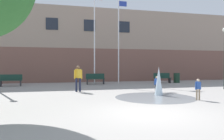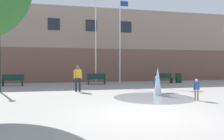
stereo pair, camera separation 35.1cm
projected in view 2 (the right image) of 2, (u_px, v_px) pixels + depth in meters
ground_plane at (145, 114)px, 7.25m from camera, size 100.00×100.00×0.00m
library_building at (88, 47)px, 24.03m from camera, size 36.00×6.05×7.25m
splash_fountain at (157, 86)px, 11.47m from camera, size 4.01×4.01×1.54m
park_bench_left_of_flagpoles at (13, 80)px, 16.96m from camera, size 1.60×0.44×0.91m
park_bench_center at (97, 79)px, 18.61m from camera, size 1.60×0.44×0.91m
park_bench_under_right_flagpole at (164, 78)px, 19.78m from camera, size 1.60×0.44×0.91m
adult_in_red at (78, 76)px, 13.36m from camera, size 0.50×0.39×1.59m
child_in_fountain at (156, 83)px, 12.41m from camera, size 0.31×0.17×0.99m
child_running at (197, 88)px, 9.99m from camera, size 0.31×0.16×0.99m
flagpole_left at (96, 34)px, 18.91m from camera, size 0.80×0.10×8.15m
flagpole_right at (120, 37)px, 19.38m from camera, size 0.80×0.10×7.73m
trash_can at (179, 78)px, 20.04m from camera, size 0.56×0.56×0.90m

